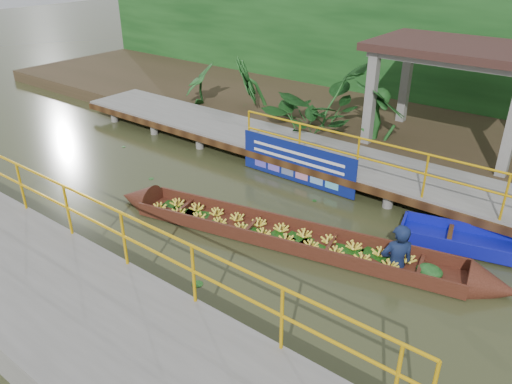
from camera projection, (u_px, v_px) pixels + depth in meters
The scene contains 9 objects.
ground at pixel (214, 213), 11.37m from camera, with size 80.00×80.00×0.00m, color #31351A.
land_strip at pixel (365, 120), 16.56m from camera, with size 30.00×8.00×0.45m, color #332A19.
far_dock at pixel (298, 149), 13.56m from camera, with size 16.00×2.06×1.66m.
near_dock at pixel (80, 321), 7.73m from camera, with size 18.00×2.40×1.73m.
pavilion at pixel (459, 59), 12.90m from camera, with size 4.40×3.00×3.00m.
foliage_backdrop at pixel (403, 53), 17.52m from camera, with size 30.00×0.80×4.00m, color #123913.
vendor_boat at pixel (310, 235), 10.01m from camera, with size 8.58×2.60×2.14m.
blue_banner at pixel (297, 163), 12.54m from camera, with size 3.32×0.04×1.04m.
tropical_plants at pixel (367, 110), 13.95m from camera, with size 14.38×1.38×1.73m.
Camera 1 is at (6.83, -7.26, 5.59)m, focal length 35.00 mm.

